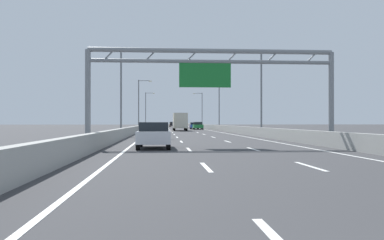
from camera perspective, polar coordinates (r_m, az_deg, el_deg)
ground_plane at (r=101.51m, az=-2.29°, el=-1.11°), size 260.00×260.00×0.00m
lane_dash_left_1 at (r=14.11m, az=1.95°, el=-6.49°), size 0.16×3.00×0.01m
lane_dash_left_2 at (r=23.05m, az=-0.43°, el=-4.06°), size 0.16×3.00×0.01m
lane_dash_left_3 at (r=32.02m, az=-1.48°, el=-2.99°), size 0.16×3.00×0.01m
lane_dash_left_4 at (r=41.01m, az=-2.07°, el=-2.39°), size 0.16×3.00×0.01m
lane_dash_left_5 at (r=50.00m, az=-2.44°, el=-2.00°), size 0.16×3.00×0.01m
lane_dash_left_6 at (r=58.99m, az=-2.70°, el=-1.73°), size 0.16×3.00×0.01m
lane_dash_left_7 at (r=67.98m, az=-2.90°, el=-1.54°), size 0.16×3.00×0.01m
lane_dash_left_8 at (r=76.98m, az=-3.04°, el=-1.39°), size 0.16×3.00×0.01m
lane_dash_left_9 at (r=85.98m, az=-3.16°, el=-1.27°), size 0.16×3.00×0.01m
lane_dash_left_10 at (r=94.97m, az=-3.25°, el=-1.17°), size 0.16×3.00×0.01m
lane_dash_left_11 at (r=103.97m, az=-3.33°, el=-1.09°), size 0.16×3.00×0.01m
lane_dash_left_12 at (r=112.97m, az=-3.40°, el=-1.02°), size 0.16×3.00×0.01m
lane_dash_left_13 at (r=121.97m, az=-3.45°, el=-0.96°), size 0.16×3.00×0.01m
lane_dash_left_14 at (r=130.97m, az=-3.50°, el=-0.91°), size 0.16×3.00×0.01m
lane_dash_left_15 at (r=139.97m, az=-3.54°, el=-0.87°), size 0.16×3.00×0.01m
lane_dash_left_16 at (r=148.96m, az=-3.58°, el=-0.83°), size 0.16×3.00×0.01m
lane_dash_left_17 at (r=157.96m, az=-3.61°, el=-0.80°), size 0.16×3.00×0.01m
lane_dash_right_1 at (r=14.93m, az=15.91°, el=-6.14°), size 0.16×3.00×0.01m
lane_dash_right_2 at (r=23.56m, az=8.36°, el=-3.98°), size 0.16×3.00×0.01m
lane_dash_right_3 at (r=32.39m, az=4.90°, el=-2.96°), size 0.16×3.00×0.01m
lane_dash_right_4 at (r=41.29m, az=2.94°, el=-2.37°), size 0.16×3.00×0.01m
lane_dash_right_5 at (r=50.23m, az=1.67°, el=-1.99°), size 0.16×3.00×0.01m
lane_dash_right_6 at (r=59.19m, az=0.78°, el=-1.73°), size 0.16×3.00×0.01m
lane_dash_right_7 at (r=68.16m, az=0.13°, el=-1.53°), size 0.16×3.00×0.01m
lane_dash_right_8 at (r=77.13m, az=-0.37°, el=-1.38°), size 0.16×3.00×0.01m
lane_dash_right_9 at (r=86.11m, az=-0.76°, el=-1.26°), size 0.16×3.00×0.01m
lane_dash_right_10 at (r=95.10m, az=-1.08°, el=-1.17°), size 0.16×3.00×0.01m
lane_dash_right_11 at (r=104.09m, az=-1.35°, el=-1.09°), size 0.16×3.00×0.01m
lane_dash_right_12 at (r=113.07m, az=-1.57°, el=-1.02°), size 0.16×3.00×0.01m
lane_dash_right_13 at (r=122.07m, az=-1.76°, el=-0.96°), size 0.16×3.00×0.01m
lane_dash_right_14 at (r=131.06m, az=-1.93°, el=-0.91°), size 0.16×3.00×0.01m
lane_dash_right_15 at (r=140.05m, az=-2.07°, el=-0.87°), size 0.16×3.00×0.01m
lane_dash_right_16 at (r=149.04m, az=-2.20°, el=-0.83°), size 0.16×3.00×0.01m
lane_dash_right_17 at (r=158.04m, az=-2.31°, el=-0.80°), size 0.16×3.00×0.01m
edge_line_left at (r=89.48m, az=-5.41°, el=-1.23°), size 0.16×176.00×0.01m
edge_line_right at (r=89.87m, az=1.30°, el=-1.22°), size 0.16×176.00×0.01m
barrier_left at (r=111.51m, az=-6.01°, el=-0.79°), size 0.45×220.00×0.95m
barrier_right at (r=111.92m, az=1.07°, el=-0.79°), size 0.45×220.00×0.95m
sign_gantry at (r=27.46m, az=2.65°, el=6.67°), size 16.45×0.36×6.36m
streetlamp_left_mid at (r=45.62m, az=-9.42°, el=4.61°), size 2.58×0.28×9.50m
streetlamp_right_mid at (r=46.68m, az=9.21°, el=4.50°), size 2.58×0.28×9.50m
streetlamp_left_far at (r=79.41m, az=-7.17°, el=2.54°), size 2.58×0.28×9.50m
streetlamp_right_far at (r=80.03m, az=3.58°, el=2.52°), size 2.58×0.28×9.50m
streetlamp_left_distant at (r=113.29m, az=-6.26°, el=1.71°), size 2.58×0.28×9.50m
streetlamp_right_distant at (r=113.73m, az=1.28°, el=1.70°), size 2.58×0.28×9.50m
black_car at (r=125.14m, az=-2.65°, el=-0.62°), size 1.84×4.62×1.42m
white_car at (r=24.28m, az=-5.26°, el=-2.05°), size 1.88×4.23×1.51m
yellow_car at (r=65.80m, az=-4.63°, el=-0.94°), size 1.87×4.37×1.42m
orange_car at (r=131.96m, az=-2.74°, el=-0.58°), size 1.76×4.54×1.50m
blue_car at (r=88.43m, az=0.32°, el=-0.78°), size 1.76×4.16×1.40m
green_car at (r=82.22m, az=0.81°, el=-0.78°), size 1.83×4.54×1.50m
box_truck at (r=71.62m, az=-1.67°, el=-0.16°), size 2.30×8.01×3.02m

